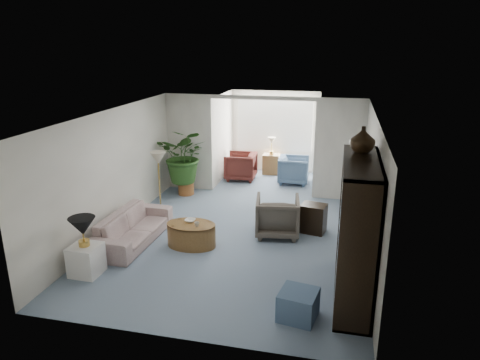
% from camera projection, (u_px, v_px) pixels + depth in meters
% --- Properties ---
extents(floor, '(6.00, 6.00, 0.00)m').
position_uv_depth(floor, '(233.00, 243.00, 8.64)').
color(floor, '#7C92A4').
rests_on(floor, ground).
extents(sunroom_floor, '(2.60, 2.60, 0.00)m').
position_uv_depth(sunroom_floor, '(268.00, 181.00, 12.45)').
color(sunroom_floor, '#7C92A4').
rests_on(sunroom_floor, ground).
extents(back_pier_left, '(1.20, 0.12, 2.50)m').
position_uv_depth(back_pier_left, '(189.00, 143.00, 11.46)').
color(back_pier_left, white).
rests_on(back_pier_left, ground).
extents(back_pier_right, '(1.20, 0.12, 2.50)m').
position_uv_depth(back_pier_right, '(339.00, 150.00, 10.65)').
color(back_pier_right, white).
rests_on(back_pier_right, ground).
extents(back_header, '(2.60, 0.12, 0.10)m').
position_uv_depth(back_header, '(262.00, 98.00, 10.69)').
color(back_header, white).
rests_on(back_header, back_pier_left).
extents(window_pane, '(2.20, 0.02, 1.50)m').
position_uv_depth(window_pane, '(275.00, 125.00, 13.03)').
color(window_pane, white).
extents(window_blinds, '(2.20, 0.02, 1.50)m').
position_uv_depth(window_blinds, '(275.00, 125.00, 13.01)').
color(window_blinds, white).
extents(framed_picture, '(0.04, 0.50, 0.40)m').
position_uv_depth(framed_picture, '(372.00, 168.00, 7.51)').
color(framed_picture, '#AFA68C').
extents(sofa, '(0.86, 2.06, 0.60)m').
position_uv_depth(sofa, '(133.00, 227.00, 8.61)').
color(sofa, beige).
rests_on(sofa, ground).
extents(end_table, '(0.49, 0.49, 0.52)m').
position_uv_depth(end_table, '(86.00, 260.00, 7.41)').
color(end_table, white).
rests_on(end_table, ground).
extents(table_lamp, '(0.44, 0.44, 0.30)m').
position_uv_depth(table_lamp, '(82.00, 226.00, 7.22)').
color(table_lamp, black).
rests_on(table_lamp, end_table).
extents(floor_lamp, '(0.36, 0.36, 0.28)m').
position_uv_depth(floor_lamp, '(158.00, 158.00, 9.94)').
color(floor_lamp, beige).
rests_on(floor_lamp, ground).
extents(coffee_table, '(0.98, 0.98, 0.45)m').
position_uv_depth(coffee_table, '(191.00, 235.00, 8.45)').
color(coffee_table, brown).
rests_on(coffee_table, ground).
extents(coffee_bowl, '(0.21, 0.21, 0.05)m').
position_uv_depth(coffee_bowl, '(190.00, 220.00, 8.48)').
color(coffee_bowl, white).
rests_on(coffee_bowl, coffee_table).
extents(coffee_cup, '(0.10, 0.10, 0.09)m').
position_uv_depth(coffee_cup, '(197.00, 224.00, 8.25)').
color(coffee_cup, beige).
rests_on(coffee_cup, coffee_table).
extents(wingback_chair, '(0.96, 0.99, 0.80)m').
position_uv_depth(wingback_chair, '(277.00, 216.00, 8.90)').
color(wingback_chair, '#5A5347').
rests_on(wingback_chair, ground).
extents(side_table_dark, '(0.56, 0.49, 0.59)m').
position_uv_depth(side_table_dark, '(313.00, 218.00, 9.06)').
color(side_table_dark, black).
rests_on(side_table_dark, ground).
extents(entertainment_cabinet, '(0.52, 1.95, 2.17)m').
position_uv_depth(entertainment_cabinet, '(357.00, 232.00, 6.51)').
color(entertainment_cabinet, black).
rests_on(entertainment_cabinet, ground).
extents(cabinet_urn, '(0.37, 0.37, 0.39)m').
position_uv_depth(cabinet_urn, '(363.00, 139.00, 6.59)').
color(cabinet_urn, '#332111').
rests_on(cabinet_urn, entertainment_cabinet).
extents(ottoman, '(0.59, 0.59, 0.41)m').
position_uv_depth(ottoman, '(298.00, 305.00, 6.25)').
color(ottoman, slate).
rests_on(ottoman, ground).
extents(plant_pot, '(0.40, 0.40, 0.32)m').
position_uv_depth(plant_pot, '(186.00, 188.00, 11.34)').
color(plant_pot, '#97592B').
rests_on(plant_pot, ground).
extents(house_plant, '(1.26, 1.10, 1.40)m').
position_uv_depth(house_plant, '(185.00, 156.00, 11.08)').
color(house_plant, '#274F1B').
rests_on(house_plant, plant_pot).
extents(sunroom_chair_blue, '(0.85, 0.82, 0.74)m').
position_uv_depth(sunroom_chair_blue, '(294.00, 170.00, 12.18)').
color(sunroom_chair_blue, slate).
rests_on(sunroom_chair_blue, ground).
extents(sunroom_chair_maroon, '(0.87, 0.85, 0.77)m').
position_uv_depth(sunroom_chair_maroon, '(241.00, 166.00, 12.50)').
color(sunroom_chair_maroon, '#57221E').
rests_on(sunroom_chair_maroon, ground).
extents(sunroom_table, '(0.49, 0.39, 0.59)m').
position_uv_depth(sunroom_table, '(271.00, 164.00, 13.06)').
color(sunroom_table, brown).
rests_on(sunroom_table, ground).
extents(shelf_clutter, '(0.30, 0.78, 1.06)m').
position_uv_depth(shelf_clutter, '(353.00, 228.00, 6.61)').
color(shelf_clutter, '#4B4946').
rests_on(shelf_clutter, entertainment_cabinet).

